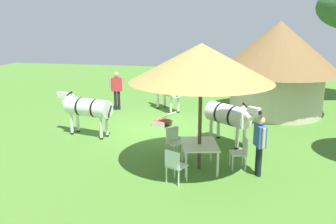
{
  "coord_description": "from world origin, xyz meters",
  "views": [
    {
      "loc": [
        13.06,
        3.24,
        4.1
      ],
      "look_at": [
        1.22,
        0.73,
        1.0
      ],
      "focal_mm": 39.47,
      "sensor_mm": 36.0,
      "label": 1
    }
  ],
  "objects_px": {
    "patio_dining_table": "(199,146)",
    "striped_lounge_chair": "(163,120)",
    "shade_umbrella": "(201,63)",
    "patio_chair_east_end": "(175,164)",
    "patio_chair_west_end": "(174,140)",
    "patio_chair_near_lawn": "(241,151)",
    "guest_beside_umbrella": "(260,140)",
    "zebra_by_umbrella": "(87,108)",
    "zebra_nearest_camera": "(229,115)",
    "zebra_toward_hut": "(167,88)",
    "thatched_hut": "(278,62)",
    "standing_watcher": "(117,87)"
  },
  "relations": [
    {
      "from": "patio_dining_table",
      "to": "striped_lounge_chair",
      "type": "height_order",
      "value": "patio_dining_table"
    },
    {
      "from": "shade_umbrella",
      "to": "patio_chair_east_end",
      "type": "height_order",
      "value": "shade_umbrella"
    },
    {
      "from": "patio_dining_table",
      "to": "patio_chair_east_end",
      "type": "relative_size",
      "value": 1.63
    },
    {
      "from": "patio_chair_west_end",
      "to": "striped_lounge_chair",
      "type": "height_order",
      "value": "patio_chair_west_end"
    },
    {
      "from": "shade_umbrella",
      "to": "striped_lounge_chair",
      "type": "xyz_separation_m",
      "value": [
        -3.88,
        -1.89,
        -2.71
      ]
    },
    {
      "from": "patio_dining_table",
      "to": "patio_chair_west_end",
      "type": "height_order",
      "value": "patio_chair_west_end"
    },
    {
      "from": "patio_dining_table",
      "to": "patio_chair_near_lawn",
      "type": "distance_m",
      "value": 1.18
    },
    {
      "from": "patio_dining_table",
      "to": "patio_chair_east_end",
      "type": "height_order",
      "value": "patio_chair_east_end"
    },
    {
      "from": "striped_lounge_chair",
      "to": "guest_beside_umbrella",
      "type": "bearing_deg",
      "value": -112.63
    },
    {
      "from": "shade_umbrella",
      "to": "patio_chair_east_end",
      "type": "distance_m",
      "value": 2.71
    },
    {
      "from": "shade_umbrella",
      "to": "zebra_by_umbrella",
      "type": "height_order",
      "value": "shade_umbrella"
    },
    {
      "from": "zebra_nearest_camera",
      "to": "zebra_by_umbrella",
      "type": "height_order",
      "value": "zebra_by_umbrella"
    },
    {
      "from": "guest_beside_umbrella",
      "to": "zebra_toward_hut",
      "type": "bearing_deg",
      "value": 11.92
    },
    {
      "from": "patio_chair_east_end",
      "to": "zebra_nearest_camera",
      "type": "bearing_deg",
      "value": 95.46
    },
    {
      "from": "patio_chair_west_end",
      "to": "zebra_toward_hut",
      "type": "relative_size",
      "value": 0.52
    },
    {
      "from": "thatched_hut",
      "to": "patio_chair_west_end",
      "type": "height_order",
      "value": "thatched_hut"
    },
    {
      "from": "patio_dining_table",
      "to": "zebra_by_umbrella",
      "type": "relative_size",
      "value": 0.63
    },
    {
      "from": "patio_chair_west_end",
      "to": "standing_watcher",
      "type": "bearing_deg",
      "value": -102.46
    },
    {
      "from": "thatched_hut",
      "to": "standing_watcher",
      "type": "xyz_separation_m",
      "value": [
        0.89,
        -7.02,
        -1.22
      ]
    },
    {
      "from": "patio_chair_east_end",
      "to": "guest_beside_umbrella",
      "type": "distance_m",
      "value": 2.34
    },
    {
      "from": "shade_umbrella",
      "to": "patio_chair_near_lawn",
      "type": "distance_m",
      "value": 2.71
    },
    {
      "from": "zebra_nearest_camera",
      "to": "zebra_toward_hut",
      "type": "xyz_separation_m",
      "value": [
        -4.09,
        -2.97,
        0.06
      ]
    },
    {
      "from": "patio_chair_east_end",
      "to": "guest_beside_umbrella",
      "type": "height_order",
      "value": "guest_beside_umbrella"
    },
    {
      "from": "zebra_nearest_camera",
      "to": "thatched_hut",
      "type": "bearing_deg",
      "value": -162.8
    },
    {
      "from": "thatched_hut",
      "to": "patio_dining_table",
      "type": "distance_m",
      "value": 7.53
    },
    {
      "from": "patio_chair_west_end",
      "to": "thatched_hut",
      "type": "bearing_deg",
      "value": -166.09
    },
    {
      "from": "shade_umbrella",
      "to": "patio_dining_table",
      "type": "bearing_deg",
      "value": 0.0
    },
    {
      "from": "patio_dining_table",
      "to": "zebra_nearest_camera",
      "type": "bearing_deg",
      "value": 163.41
    },
    {
      "from": "patio_chair_west_end",
      "to": "zebra_by_umbrella",
      "type": "height_order",
      "value": "zebra_by_umbrella"
    },
    {
      "from": "patio_dining_table",
      "to": "shade_umbrella",
      "type": "bearing_deg",
      "value": 0.0
    },
    {
      "from": "patio_dining_table",
      "to": "patio_chair_west_end",
      "type": "distance_m",
      "value": 1.18
    },
    {
      "from": "thatched_hut",
      "to": "zebra_by_umbrella",
      "type": "bearing_deg",
      "value": -55.11
    },
    {
      "from": "patio_chair_east_end",
      "to": "zebra_by_umbrella",
      "type": "bearing_deg",
      "value": 164.05
    },
    {
      "from": "thatched_hut",
      "to": "guest_beside_umbrella",
      "type": "distance_m",
      "value": 7.2
    },
    {
      "from": "zebra_nearest_camera",
      "to": "patio_chair_west_end",
      "type": "bearing_deg",
      "value": -7.06
    },
    {
      "from": "patio_chair_near_lawn",
      "to": "zebra_toward_hut",
      "type": "bearing_deg",
      "value": 15.65
    },
    {
      "from": "standing_watcher",
      "to": "zebra_by_umbrella",
      "type": "bearing_deg",
      "value": 66.83
    },
    {
      "from": "thatched_hut",
      "to": "zebra_by_umbrella",
      "type": "height_order",
      "value": "thatched_hut"
    },
    {
      "from": "patio_dining_table",
      "to": "guest_beside_umbrella",
      "type": "height_order",
      "value": "guest_beside_umbrella"
    },
    {
      "from": "zebra_by_umbrella",
      "to": "patio_chair_near_lawn",
      "type": "bearing_deg",
      "value": -95.78
    },
    {
      "from": "shade_umbrella",
      "to": "patio_dining_table",
      "type": "distance_m",
      "value": 2.31
    },
    {
      "from": "thatched_hut",
      "to": "zebra_toward_hut",
      "type": "bearing_deg",
      "value": -83.74
    },
    {
      "from": "thatched_hut",
      "to": "patio_chair_east_end",
      "type": "relative_size",
      "value": 5.88
    },
    {
      "from": "patio_chair_west_end",
      "to": "zebra_by_umbrella",
      "type": "relative_size",
      "value": 0.39
    },
    {
      "from": "patio_chair_near_lawn",
      "to": "standing_watcher",
      "type": "bearing_deg",
      "value": 31.07
    },
    {
      "from": "patio_dining_table",
      "to": "zebra_nearest_camera",
      "type": "height_order",
      "value": "zebra_nearest_camera"
    },
    {
      "from": "striped_lounge_chair",
      "to": "zebra_nearest_camera",
      "type": "height_order",
      "value": "zebra_nearest_camera"
    },
    {
      "from": "patio_chair_near_lawn",
      "to": "guest_beside_umbrella",
      "type": "distance_m",
      "value": 0.76
    },
    {
      "from": "guest_beside_umbrella",
      "to": "patio_chair_west_end",
      "type": "bearing_deg",
      "value": 51.07
    },
    {
      "from": "zebra_by_umbrella",
      "to": "thatched_hut",
      "type": "bearing_deg",
      "value": -41.31
    }
  ]
}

